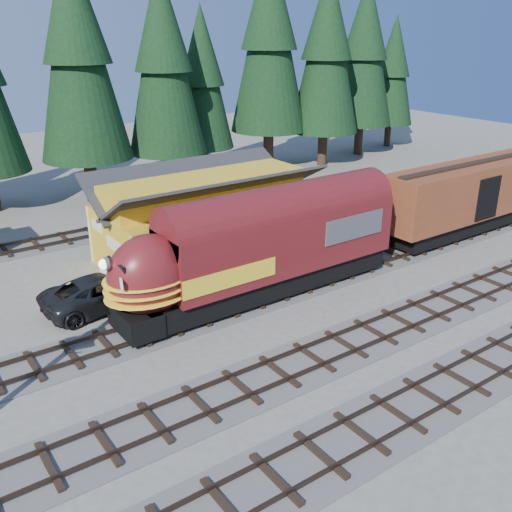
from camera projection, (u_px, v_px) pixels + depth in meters
ground at (325, 324)px, 26.31m from camera, size 120.00×120.00×0.00m
track_siding at (404, 251)px, 34.67m from camera, size 68.00×3.20×0.33m
track_main_south at (492, 285)px, 30.14m from camera, size 68.00×3.20×0.33m
track_spur at (2, 252)px, 34.52m from camera, size 32.00×3.20×0.33m
depot at (206, 208)px, 33.13m from camera, size 12.80×7.00×5.30m
conifer_backdrop at (138, 58)px, 42.80m from camera, size 78.50×21.89×17.50m
locomotive at (254, 253)px, 27.74m from camera, size 15.75×3.13×4.28m
boxcar at (467, 196)px, 36.74m from camera, size 13.78×2.95×4.33m
pickup_truck_a at (104, 291)px, 27.68m from camera, size 6.13×3.16×1.65m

